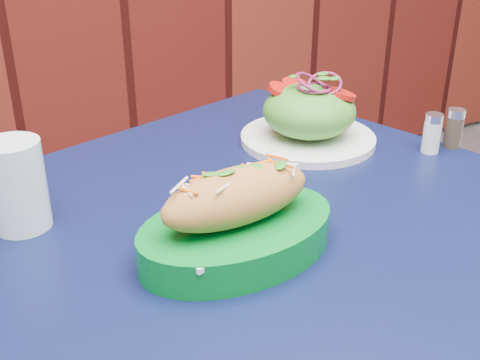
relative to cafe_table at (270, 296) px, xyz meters
name	(u,v)px	position (x,y,z in m)	size (l,w,h in m)	color
cafe_table	(270,296)	(0.00, 0.00, 0.00)	(1.00, 1.00, 0.75)	black
banh_mi_basket	(237,220)	(-0.05, -0.01, 0.13)	(0.25, 0.17, 0.11)	#027121
salad_plate	(309,117)	(0.19, 0.22, 0.13)	(0.21, 0.21, 0.11)	white
water_glass	(17,185)	(-0.25, 0.16, 0.14)	(0.07, 0.07, 0.11)	silver
salt_shaker	(432,133)	(0.34, 0.10, 0.12)	(0.03, 0.03, 0.06)	white
pepper_shaker	(454,128)	(0.38, 0.10, 0.12)	(0.03, 0.03, 0.06)	#3F3326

